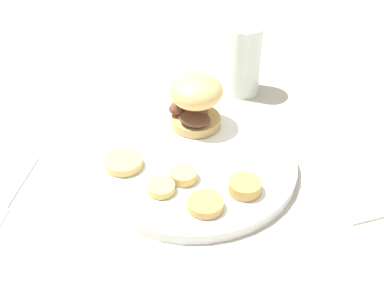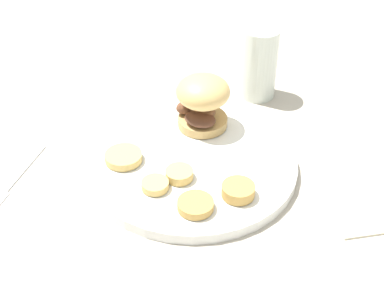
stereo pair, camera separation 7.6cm
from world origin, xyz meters
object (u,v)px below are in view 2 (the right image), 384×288
Objects in this scene: fork at (12,179)px; drinking_glass at (259,63)px; sandwich at (202,101)px; dinner_plate at (192,162)px.

fork is 1.07× the size of drinking_glass.
drinking_glass is at bearing -1.41° from fork.
dinner_plate is at bearing -133.22° from sandwich.
fork is (-0.23, 0.12, -0.01)m from dinner_plate.
sandwich reaches higher than dinner_plate.
fork is (-0.29, 0.05, -0.06)m from sandwich.
dinner_plate is at bearing -152.80° from drinking_glass.
dinner_plate is 0.26m from fork.
drinking_glass is (0.21, 0.11, 0.05)m from dinner_plate.
sandwich is 0.71× the size of drinking_glass.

